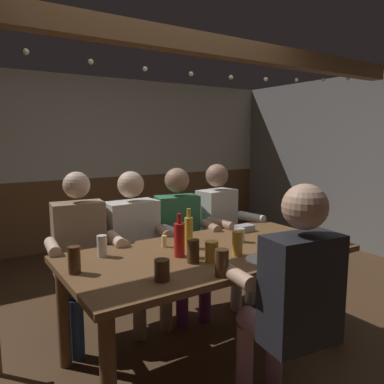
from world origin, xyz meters
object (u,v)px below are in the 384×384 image
at_px(bottle_1, 179,239).
at_px(pint_glass_5, 193,251).
at_px(plate_1, 312,234).
at_px(bottle_0, 189,232).
at_px(pint_glass_6, 102,246).
at_px(pint_glass_3, 241,235).
at_px(condiment_caddy, 245,228).
at_px(plate_0, 265,260).
at_px(person_3, 222,226).
at_px(pint_glass_1, 74,260).
at_px(person_4, 292,292).
at_px(person_1, 136,240).
at_px(person_2, 181,234).
at_px(pint_glass_0, 212,251).
at_px(table_candle, 164,241).
at_px(pint_glass_7, 162,270).
at_px(pint_glass_2, 237,243).
at_px(dining_table, 210,264).
at_px(pint_glass_4, 222,263).
at_px(person_0, 81,249).

xyz_separation_m(bottle_1, pint_glass_5, (0.01, -0.15, -0.04)).
relative_size(plate_1, bottle_0, 1.01).
relative_size(plate_1, pint_glass_6, 2.02).
bearing_deg(pint_glass_3, bottle_0, 168.66).
xyz_separation_m(condiment_caddy, plate_0, (-0.39, -0.64, -0.02)).
bearing_deg(person_3, pint_glass_1, 14.76).
xyz_separation_m(plate_1, pint_glass_3, (-0.58, 0.17, 0.04)).
bearing_deg(pint_glass_3, person_4, -111.49).
height_order(person_1, person_2, person_2).
bearing_deg(pint_glass_1, pint_glass_0, -18.14).
bearing_deg(person_4, table_candle, 110.54).
bearing_deg(pint_glass_7, pint_glass_0, 15.37).
bearing_deg(table_candle, pint_glass_1, -165.32).
bearing_deg(pint_glass_3, pint_glass_1, 179.10).
relative_size(pint_glass_1, pint_glass_2, 0.98).
distance_m(dining_table, pint_glass_7, 0.62).
bearing_deg(pint_glass_4, person_4, -52.58).
bearing_deg(person_4, bottle_0, 103.83).
distance_m(plate_0, pint_glass_2, 0.21).
bearing_deg(pint_glass_4, dining_table, 62.12).
bearing_deg(pint_glass_0, condiment_caddy, 34.52).
height_order(person_1, table_candle, person_1).
height_order(plate_0, pint_glass_4, pint_glass_4).
relative_size(pint_glass_0, pint_glass_3, 1.24).
bearing_deg(pint_glass_6, pint_glass_0, -40.68).
height_order(dining_table, bottle_0, bottle_0).
xyz_separation_m(person_1, person_4, (0.22, -1.43, 0.03)).
relative_size(person_0, plate_1, 4.47).
distance_m(condiment_caddy, pint_glass_0, 0.81).
relative_size(person_1, pint_glass_6, 8.91).
xyz_separation_m(plate_1, pint_glass_4, (-1.11, -0.30, 0.07)).
distance_m(bottle_1, pint_glass_5, 0.15).
distance_m(person_0, bottle_1, 0.84).
height_order(table_candle, bottle_1, bottle_1).
relative_size(person_2, condiment_caddy, 8.83).
height_order(person_3, pint_glass_3, person_3).
distance_m(person_0, person_3, 1.31).
bearing_deg(dining_table, person_4, -89.35).
xyz_separation_m(pint_glass_0, pint_glass_7, (-0.41, -0.11, -0.00)).
bearing_deg(pint_glass_6, plate_1, -14.17).
bearing_deg(person_0, bottle_1, 126.59).
distance_m(pint_glass_1, pint_glass_6, 0.31).
distance_m(person_1, plate_0, 1.15).
height_order(person_3, pint_glass_7, person_3).
bearing_deg(person_2, bottle_1, 69.02).
relative_size(person_2, pint_glass_2, 7.87).
height_order(person_2, pint_glass_1, person_2).
distance_m(bottle_0, pint_glass_3, 0.41).
bearing_deg(dining_table, person_3, 47.15).
bearing_deg(person_0, person_2, -174.46).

